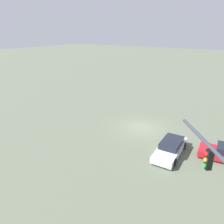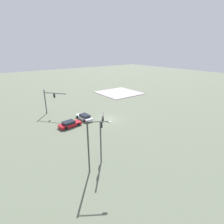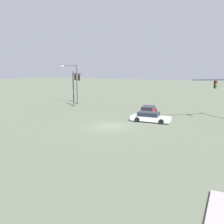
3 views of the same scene
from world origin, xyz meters
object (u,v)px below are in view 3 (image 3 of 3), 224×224
at_px(sedan_car_waiting_far, 148,111).
at_px(streetlamp_curved_arm, 75,81).
at_px(traffic_signal_opposite_side, 75,82).
at_px(sedan_car_approaching, 150,117).

bearing_deg(sedan_car_waiting_far, streetlamp_curved_arm, -109.23).
height_order(traffic_signal_opposite_side, sedan_car_waiting_far, traffic_signal_opposite_side).
relative_size(traffic_signal_opposite_side, streetlamp_curved_arm, 0.85).
height_order(sedan_car_approaching, sedan_car_waiting_far, same).
bearing_deg(sedan_car_approaching, sedan_car_waiting_far, 108.86).
distance_m(streetlamp_curved_arm, sedan_car_approaching, 18.77).
height_order(streetlamp_curved_arm, sedan_car_waiting_far, streetlamp_curved_arm).
relative_size(sedan_car_approaching, sedan_car_waiting_far, 1.06).
xyz_separation_m(sedan_car_approaching, sedan_car_waiting_far, (-1.70, 4.29, -0.00)).
height_order(streetlamp_curved_arm, sedan_car_approaching, streetlamp_curved_arm).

